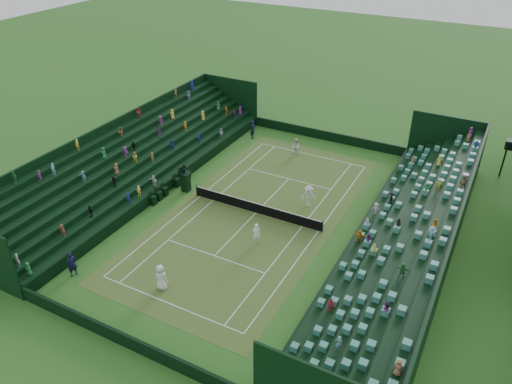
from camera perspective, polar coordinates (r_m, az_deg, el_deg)
ground at (r=40.87m, az=0.00°, el=-2.40°), size 160.00×160.00×0.00m
court_surface at (r=40.86m, az=0.00°, el=-2.40°), size 12.97×26.77×0.01m
perimeter_wall_north at (r=53.45m, az=8.06°, el=6.40°), size 17.17×0.20×1.00m
perimeter_wall_south at (r=30.72m, az=-14.62°, el=-16.11°), size 17.17×0.20×1.00m
perimeter_wall_east at (r=38.06m, az=11.40°, el=-5.03°), size 0.20×31.77×1.00m
perimeter_wall_west at (r=44.62m, az=-9.67°, el=0.99°), size 0.20×31.77×1.00m
north_grandstand at (r=36.86m, az=17.75°, el=-5.37°), size 6.60×32.00×4.90m
south_grandstand at (r=46.56m, az=-13.92°, el=3.29°), size 6.60×32.00×4.90m
tennis_net at (r=40.58m, az=0.00°, el=-1.78°), size 11.67×0.10×1.06m
umpire_chair at (r=43.76m, az=-8.08°, el=1.41°), size 0.82×0.82×2.59m
courtside_chairs at (r=44.30m, az=-9.74°, el=0.63°), size 0.53×5.50×1.14m
player_near_west at (r=33.61m, az=-10.81°, el=-9.55°), size 0.96×0.64×1.92m
player_near_east at (r=36.98m, az=0.03°, el=-4.77°), size 0.77×0.72×1.78m
player_far_west at (r=49.80m, az=4.59°, el=5.18°), size 1.03×0.92×1.75m
player_far_east at (r=41.54m, az=6.01°, el=-0.45°), size 1.41×1.23×1.89m
line_judge_north at (r=53.12m, az=-0.37°, el=7.15°), size 0.64×0.83×2.02m
line_judge_south at (r=36.30m, az=-20.28°, el=-7.73°), size 0.66×0.80×1.88m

